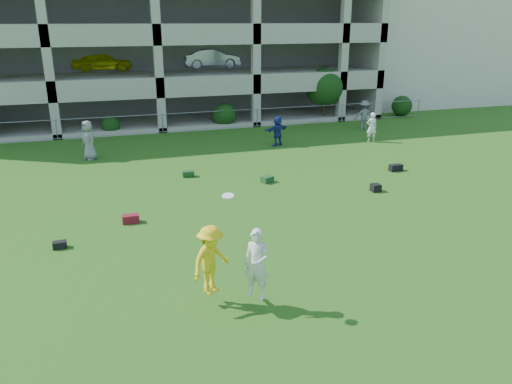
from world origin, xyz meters
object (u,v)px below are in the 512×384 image
object	(u,v)px
bystander_d	(277,131)
parking_garage	(142,27)
crate_d	(376,188)
frisbee_contest	(223,261)
bystander_e	(372,127)
bystander_f	(364,115)
bystander_c	(88,140)
stucco_building	(412,38)

from	to	relation	value
bystander_d	parking_garage	distance (m)	15.74
crate_d	frisbee_contest	bearing A→B (deg)	-141.03
bystander_e	bystander_f	xyz separation A→B (m)	(1.26, 3.15, 0.07)
bystander_d	bystander_f	xyz separation A→B (m)	(6.61, 2.43, 0.07)
bystander_d	crate_d	bearing A→B (deg)	75.16
frisbee_contest	bystander_c	bearing A→B (deg)	101.63
bystander_d	crate_d	xyz separation A→B (m)	(1.15, -8.43, -0.67)
stucco_building	frisbee_contest	xyz separation A→B (m)	(-24.17, -28.87, -3.82)
stucco_building	crate_d	bearing A→B (deg)	-125.92
parking_garage	bystander_d	bearing A→B (deg)	-68.13
bystander_c	frisbee_contest	world-z (taller)	frisbee_contest
crate_d	bystander_f	bearing A→B (deg)	63.33
bystander_d	frisbee_contest	size ratio (longest dim) A/B	0.63
bystander_e	crate_d	world-z (taller)	bystander_e
bystander_c	bystander_f	distance (m)	16.54
bystander_c	bystander_f	bearing A→B (deg)	67.98
stucco_building	bystander_e	xyz separation A→B (m)	(-12.11, -14.80, -4.17)
bystander_d	frisbee_contest	distance (m)	16.23
bystander_c	bystander_e	bearing A→B (deg)	56.78
frisbee_contest	parking_garage	xyz separation A→B (m)	(1.17, 28.57, 4.83)
bystander_f	crate_d	world-z (taller)	bystander_f
stucco_building	bystander_f	size ratio (longest dim) A/B	8.95
bystander_f	frisbee_contest	size ratio (longest dim) A/B	0.69
bystander_f	bystander_d	bearing A→B (deg)	33.01
bystander_c	frisbee_contest	distance (m)	15.20
stucco_building	parking_garage	size ratio (longest dim) A/B	0.53
bystander_e	parking_garage	xyz separation A→B (m)	(-10.89, 14.50, 5.19)
parking_garage	bystander_c	bearing A→B (deg)	-107.17
bystander_c	parking_garage	xyz separation A→B (m)	(4.23, 13.68, 5.05)
stucco_building	crate_d	distance (m)	28.22
frisbee_contest	parking_garage	world-z (taller)	parking_garage
stucco_building	bystander_f	xyz separation A→B (m)	(-10.86, -11.65, -4.11)
crate_d	bystander_e	bearing A→B (deg)	61.42
bystander_c	bystander_f	xyz separation A→B (m)	(16.37, 2.33, -0.07)
bystander_c	frisbee_contest	bearing A→B (deg)	-18.49
stucco_building	bystander_e	size ratio (longest dim) A/B	9.69
bystander_c	bystander_f	size ratio (longest dim) A/B	1.08
stucco_building	bystander_f	world-z (taller)	stucco_building
bystander_d	parking_garage	size ratio (longest dim) A/B	0.05
bystander_e	frisbee_contest	size ratio (longest dim) A/B	0.63
bystander_f	frisbee_contest	xyz separation A→B (m)	(-13.31, -17.21, 0.29)
stucco_building	parking_garage	distance (m)	23.02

